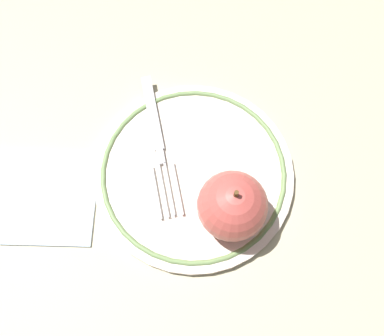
{
  "coord_description": "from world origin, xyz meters",
  "views": [
    {
      "loc": [
        -0.09,
        0.16,
        0.47
      ],
      "look_at": [
        -0.02,
        0.0,
        0.03
      ],
      "focal_mm": 40.0,
      "sensor_mm": 36.0,
      "label": 1
    }
  ],
  "objects_px": {
    "apple_red_whole": "(232,206)",
    "napkin_folded": "(29,195)",
    "plate": "(192,176)",
    "fork": "(157,139)"
  },
  "relations": [
    {
      "from": "apple_red_whole",
      "to": "napkin_folded",
      "type": "height_order",
      "value": "apple_red_whole"
    },
    {
      "from": "apple_red_whole",
      "to": "napkin_folded",
      "type": "bearing_deg",
      "value": 18.02
    },
    {
      "from": "plate",
      "to": "napkin_folded",
      "type": "bearing_deg",
      "value": 31.15
    },
    {
      "from": "apple_red_whole",
      "to": "napkin_folded",
      "type": "xyz_separation_m",
      "value": [
        0.22,
        0.07,
        -0.05
      ]
    },
    {
      "from": "plate",
      "to": "apple_red_whole",
      "type": "height_order",
      "value": "apple_red_whole"
    },
    {
      "from": "plate",
      "to": "apple_red_whole",
      "type": "xyz_separation_m",
      "value": [
        -0.06,
        0.03,
        0.04
      ]
    },
    {
      "from": "fork",
      "to": "napkin_folded",
      "type": "xyz_separation_m",
      "value": [
        0.11,
        0.12,
        -0.01
      ]
    },
    {
      "from": "plate",
      "to": "fork",
      "type": "height_order",
      "value": "fork"
    },
    {
      "from": "apple_red_whole",
      "to": "fork",
      "type": "xyz_separation_m",
      "value": [
        0.11,
        -0.05,
        -0.04
      ]
    },
    {
      "from": "plate",
      "to": "apple_red_whole",
      "type": "bearing_deg",
      "value": 155.19
    }
  ]
}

